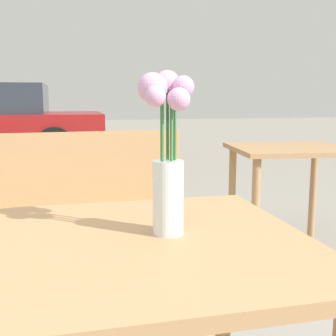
{
  "coord_description": "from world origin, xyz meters",
  "views": [
    {
      "loc": [
        -0.13,
        -0.9,
        1.03
      ],
      "look_at": [
        0.1,
        0.02,
        0.87
      ],
      "focal_mm": 45.0,
      "sensor_mm": 36.0,
      "label": 1
    }
  ],
  "objects_px": {
    "table_front": "(129,288)",
    "bench_near": "(24,209)",
    "table_back": "(289,167)",
    "flower_vase": "(167,158)"
  },
  "relations": [
    {
      "from": "bench_near",
      "to": "table_back",
      "type": "height_order",
      "value": "bench_near"
    },
    {
      "from": "flower_vase",
      "to": "bench_near",
      "type": "bearing_deg",
      "value": 109.05
    },
    {
      "from": "table_front",
      "to": "bench_near",
      "type": "height_order",
      "value": "bench_near"
    },
    {
      "from": "table_front",
      "to": "bench_near",
      "type": "distance_m",
      "value": 1.36
    },
    {
      "from": "flower_vase",
      "to": "bench_near",
      "type": "xyz_separation_m",
      "value": [
        -0.44,
        1.28,
        -0.43
      ]
    },
    {
      "from": "table_back",
      "to": "bench_near",
      "type": "bearing_deg",
      "value": -171.69
    },
    {
      "from": "flower_vase",
      "to": "table_back",
      "type": "bearing_deg",
      "value": 51.93
    },
    {
      "from": "flower_vase",
      "to": "bench_near",
      "type": "height_order",
      "value": "flower_vase"
    },
    {
      "from": "flower_vase",
      "to": "table_front",
      "type": "bearing_deg",
      "value": -165.14
    },
    {
      "from": "bench_near",
      "to": "flower_vase",
      "type": "bearing_deg",
      "value": -70.95
    }
  ]
}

